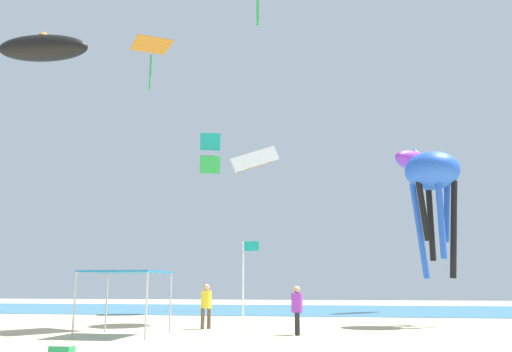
{
  "coord_description": "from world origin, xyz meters",
  "views": [
    {
      "loc": [
        3.29,
        -14.99,
        1.81
      ],
      "look_at": [
        -0.74,
        9.33,
        7.01
      ],
      "focal_mm": 36.6,
      "sensor_mm": 36.0,
      "label": 1
    }
  ],
  "objects_px": {
    "canopy_tent": "(126,275)",
    "kite_octopus_blue": "(433,177)",
    "person_leftmost": "(206,302)",
    "kite_diamond_orange": "(151,47)",
    "kite_parafoil_white": "(255,159)",
    "kite_inflatable_purple": "(416,162)",
    "person_near_tent": "(297,306)",
    "kite_inflatable_black": "(43,48)",
    "kite_box_teal": "(210,153)",
    "cooler_box": "(62,352)",
    "banner_flag": "(245,279)"
  },
  "relations": [
    {
      "from": "canopy_tent",
      "to": "person_near_tent",
      "type": "height_order",
      "value": "canopy_tent"
    },
    {
      "from": "person_leftmost",
      "to": "kite_box_teal",
      "type": "relative_size",
      "value": 0.59
    },
    {
      "from": "banner_flag",
      "to": "kite_octopus_blue",
      "type": "bearing_deg",
      "value": 41.79
    },
    {
      "from": "person_near_tent",
      "to": "canopy_tent",
      "type": "bearing_deg",
      "value": 90.68
    },
    {
      "from": "person_leftmost",
      "to": "kite_diamond_orange",
      "type": "relative_size",
      "value": 0.46
    },
    {
      "from": "kite_box_teal",
      "to": "kite_inflatable_purple",
      "type": "bearing_deg",
      "value": 178.29
    },
    {
      "from": "cooler_box",
      "to": "kite_octopus_blue",
      "type": "distance_m",
      "value": 18.79
    },
    {
      "from": "canopy_tent",
      "to": "kite_octopus_blue",
      "type": "bearing_deg",
      "value": 29.15
    },
    {
      "from": "kite_box_teal",
      "to": "kite_parafoil_white",
      "type": "height_order",
      "value": "kite_parafoil_white"
    },
    {
      "from": "canopy_tent",
      "to": "kite_diamond_orange",
      "type": "bearing_deg",
      "value": 110.09
    },
    {
      "from": "kite_parafoil_white",
      "to": "banner_flag",
      "type": "bearing_deg",
      "value": 74.83
    },
    {
      "from": "canopy_tent",
      "to": "kite_octopus_blue",
      "type": "height_order",
      "value": "kite_octopus_blue"
    },
    {
      "from": "person_leftmost",
      "to": "kite_box_teal",
      "type": "height_order",
      "value": "kite_box_teal"
    },
    {
      "from": "canopy_tent",
      "to": "kite_octopus_blue",
      "type": "relative_size",
      "value": 0.45
    },
    {
      "from": "kite_octopus_blue",
      "to": "kite_diamond_orange",
      "type": "xyz_separation_m",
      "value": [
        -19.69,
        12.47,
        14.35
      ]
    },
    {
      "from": "kite_inflatable_purple",
      "to": "person_leftmost",
      "type": "bearing_deg",
      "value": -178.44
    },
    {
      "from": "person_near_tent",
      "to": "person_leftmost",
      "type": "xyz_separation_m",
      "value": [
        -4.13,
        2.21,
        0.05
      ]
    },
    {
      "from": "person_near_tent",
      "to": "kite_parafoil_white",
      "type": "bearing_deg",
      "value": 2.94
    },
    {
      "from": "banner_flag",
      "to": "kite_inflatable_purple",
      "type": "xyz_separation_m",
      "value": [
        9.09,
        20.31,
        8.8
      ]
    },
    {
      "from": "cooler_box",
      "to": "kite_box_teal",
      "type": "bearing_deg",
      "value": 95.11
    },
    {
      "from": "kite_diamond_orange",
      "to": "kite_parafoil_white",
      "type": "bearing_deg",
      "value": 63.43
    },
    {
      "from": "canopy_tent",
      "to": "kite_diamond_orange",
      "type": "relative_size",
      "value": 0.66
    },
    {
      "from": "kite_parafoil_white",
      "to": "kite_octopus_blue",
      "type": "height_order",
      "value": "kite_parafoil_white"
    },
    {
      "from": "kite_inflatable_black",
      "to": "kite_diamond_orange",
      "type": "bearing_deg",
      "value": -100.72
    },
    {
      "from": "kite_parafoil_white",
      "to": "kite_diamond_orange",
      "type": "relative_size",
      "value": 0.91
    },
    {
      "from": "kite_box_teal",
      "to": "kite_diamond_orange",
      "type": "bearing_deg",
      "value": -47.76
    },
    {
      "from": "person_near_tent",
      "to": "kite_inflatable_black",
      "type": "relative_size",
      "value": 0.34
    },
    {
      "from": "banner_flag",
      "to": "kite_octopus_blue",
      "type": "height_order",
      "value": "kite_octopus_blue"
    },
    {
      "from": "person_leftmost",
      "to": "kite_octopus_blue",
      "type": "bearing_deg",
      "value": 147.95
    },
    {
      "from": "person_near_tent",
      "to": "cooler_box",
      "type": "relative_size",
      "value": 3.17
    },
    {
      "from": "canopy_tent",
      "to": "kite_parafoil_white",
      "type": "xyz_separation_m",
      "value": [
        1.46,
        20.7,
        9.43
      ]
    },
    {
      "from": "person_near_tent",
      "to": "kite_diamond_orange",
      "type": "distance_m",
      "value": 30.37
    },
    {
      "from": "kite_parafoil_white",
      "to": "kite_inflatable_black",
      "type": "bearing_deg",
      "value": 32.55
    },
    {
      "from": "cooler_box",
      "to": "kite_inflatable_black",
      "type": "bearing_deg",
      "value": 127.19
    },
    {
      "from": "kite_parafoil_white",
      "to": "kite_diamond_orange",
      "type": "xyz_separation_m",
      "value": [
        -8.58,
        -1.22,
        9.7
      ]
    },
    {
      "from": "canopy_tent",
      "to": "kite_box_teal",
      "type": "height_order",
      "value": "kite_box_teal"
    },
    {
      "from": "cooler_box",
      "to": "kite_octopus_blue",
      "type": "bearing_deg",
      "value": 48.56
    },
    {
      "from": "kite_inflatable_purple",
      "to": "kite_diamond_orange",
      "type": "relative_size",
      "value": 1.26
    },
    {
      "from": "canopy_tent",
      "to": "kite_inflatable_purple",
      "type": "xyz_separation_m",
      "value": [
        13.69,
        20.19,
        8.66
      ]
    },
    {
      "from": "banner_flag",
      "to": "kite_octopus_blue",
      "type": "relative_size",
      "value": 0.56
    },
    {
      "from": "kite_box_teal",
      "to": "kite_parafoil_white",
      "type": "distance_m",
      "value": 5.37
    },
    {
      "from": "person_near_tent",
      "to": "cooler_box",
      "type": "distance_m",
      "value": 9.2
    },
    {
      "from": "kite_box_teal",
      "to": "kite_diamond_orange",
      "type": "height_order",
      "value": "kite_diamond_orange"
    },
    {
      "from": "person_near_tent",
      "to": "kite_octopus_blue",
      "type": "height_order",
      "value": "kite_octopus_blue"
    },
    {
      "from": "canopy_tent",
      "to": "kite_inflatable_black",
      "type": "bearing_deg",
      "value": 143.63
    },
    {
      "from": "kite_parafoil_white",
      "to": "kite_octopus_blue",
      "type": "distance_m",
      "value": 18.23
    },
    {
      "from": "kite_box_teal",
      "to": "person_near_tent",
      "type": "bearing_deg",
      "value": 98.74
    },
    {
      "from": "canopy_tent",
      "to": "kite_inflatable_purple",
      "type": "relative_size",
      "value": 0.53
    },
    {
      "from": "cooler_box",
      "to": "kite_parafoil_white",
      "type": "relative_size",
      "value": 0.15
    },
    {
      "from": "cooler_box",
      "to": "kite_inflatable_black",
      "type": "distance_m",
      "value": 21.35
    }
  ]
}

